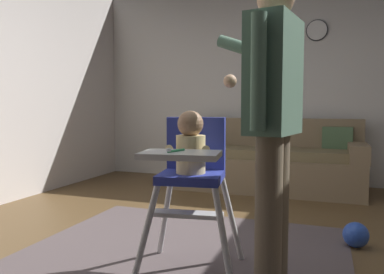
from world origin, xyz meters
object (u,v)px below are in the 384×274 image
at_px(couch, 270,162).
at_px(toy_ball, 356,235).
at_px(wall_clock, 317,30).
at_px(adult_standing, 272,121).
at_px(high_chair, 191,162).

xyz_separation_m(couch, toy_ball, (0.86, -1.78, -0.24)).
bearing_deg(couch, wall_clock, 133.92).
bearing_deg(adult_standing, high_chair, 0.07).
distance_m(high_chair, toy_ball, 1.39).
relative_size(adult_standing, toy_ball, 9.10).
xyz_separation_m(high_chair, toy_ball, (0.96, 0.81, -0.59)).
height_order(high_chair, adult_standing, adult_standing).
height_order(adult_standing, toy_ball, adult_standing).
xyz_separation_m(couch, wall_clock, (0.50, 0.48, 1.65)).
distance_m(adult_standing, wall_clock, 3.33).
distance_m(couch, adult_standing, 2.77).
height_order(couch, toy_ball, couch).
distance_m(couch, toy_ball, 2.00).
bearing_deg(high_chair, couch, 169.36).
relative_size(toy_ball, wall_clock, 0.67).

